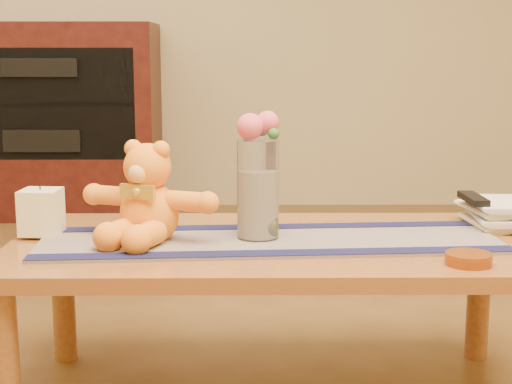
{
  "coord_description": "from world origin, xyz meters",
  "views": [
    {
      "loc": [
        -0.07,
        -2.01,
        0.94
      ],
      "look_at": [
        -0.05,
        0.0,
        0.58
      ],
      "focal_mm": 54.67,
      "sensor_mm": 36.0,
      "label": 1
    }
  ],
  "objects_px": {
    "teddy_bear": "(149,193)",
    "tv_remote": "(473,199)",
    "pillar_candle": "(41,212)",
    "glass_vase": "(258,189)",
    "bronze_ball": "(267,226)",
    "amber_dish": "(469,259)",
    "book_bottom": "(471,224)"
  },
  "relations": [
    {
      "from": "bronze_ball",
      "to": "tv_remote",
      "type": "xyz_separation_m",
      "value": [
        0.59,
        0.15,
        0.04
      ]
    },
    {
      "from": "book_bottom",
      "to": "glass_vase",
      "type": "bearing_deg",
      "value": -170.68
    },
    {
      "from": "teddy_bear",
      "to": "tv_remote",
      "type": "height_order",
      "value": "teddy_bear"
    },
    {
      "from": "bronze_ball",
      "to": "book_bottom",
      "type": "relative_size",
      "value": 0.29
    },
    {
      "from": "bronze_ball",
      "to": "amber_dish",
      "type": "relative_size",
      "value": 0.59
    },
    {
      "from": "pillar_candle",
      "to": "glass_vase",
      "type": "xyz_separation_m",
      "value": [
        0.58,
        -0.05,
        0.07
      ]
    },
    {
      "from": "teddy_bear",
      "to": "tv_remote",
      "type": "xyz_separation_m",
      "value": [
        0.89,
        0.15,
        -0.05
      ]
    },
    {
      "from": "teddy_bear",
      "to": "pillar_candle",
      "type": "relative_size",
      "value": 2.99
    },
    {
      "from": "pillar_candle",
      "to": "glass_vase",
      "type": "height_order",
      "value": "glass_vase"
    },
    {
      "from": "book_bottom",
      "to": "tv_remote",
      "type": "bearing_deg",
      "value": -93.0
    },
    {
      "from": "tv_remote",
      "to": "amber_dish",
      "type": "height_order",
      "value": "tv_remote"
    },
    {
      "from": "teddy_bear",
      "to": "book_bottom",
      "type": "bearing_deg",
      "value": 31.87
    },
    {
      "from": "pillar_candle",
      "to": "tv_remote",
      "type": "distance_m",
      "value": 1.2
    },
    {
      "from": "bronze_ball",
      "to": "teddy_bear",
      "type": "bearing_deg",
      "value": -179.38
    },
    {
      "from": "teddy_bear",
      "to": "bronze_ball",
      "type": "bearing_deg",
      "value": 22.12
    },
    {
      "from": "teddy_bear",
      "to": "amber_dish",
      "type": "height_order",
      "value": "teddy_bear"
    },
    {
      "from": "pillar_candle",
      "to": "tv_remote",
      "type": "xyz_separation_m",
      "value": [
        1.19,
        0.09,
        0.02
      ]
    },
    {
      "from": "pillar_candle",
      "to": "glass_vase",
      "type": "bearing_deg",
      "value": -4.91
    },
    {
      "from": "pillar_candle",
      "to": "book_bottom",
      "type": "height_order",
      "value": "pillar_candle"
    },
    {
      "from": "teddy_bear",
      "to": "glass_vase",
      "type": "distance_m",
      "value": 0.28
    },
    {
      "from": "teddy_bear",
      "to": "tv_remote",
      "type": "bearing_deg",
      "value": 31.24
    },
    {
      "from": "teddy_bear",
      "to": "glass_vase",
      "type": "bearing_deg",
      "value": 23.49
    },
    {
      "from": "book_bottom",
      "to": "tv_remote",
      "type": "relative_size",
      "value": 1.39
    },
    {
      "from": "glass_vase",
      "to": "bronze_ball",
      "type": "height_order",
      "value": "glass_vase"
    },
    {
      "from": "book_bottom",
      "to": "amber_dish",
      "type": "relative_size",
      "value": 2.04
    },
    {
      "from": "teddy_bear",
      "to": "bronze_ball",
      "type": "distance_m",
      "value": 0.32
    },
    {
      "from": "teddy_bear",
      "to": "tv_remote",
      "type": "relative_size",
      "value": 2.26
    },
    {
      "from": "pillar_candle",
      "to": "bronze_ball",
      "type": "bearing_deg",
      "value": -5.34
    },
    {
      "from": "tv_remote",
      "to": "bronze_ball",
      "type": "bearing_deg",
      "value": -167.46
    },
    {
      "from": "tv_remote",
      "to": "amber_dish",
      "type": "xyz_separation_m",
      "value": [
        -0.12,
        -0.39,
        -0.07
      ]
    },
    {
      "from": "pillar_candle",
      "to": "amber_dish",
      "type": "distance_m",
      "value": 1.12
    },
    {
      "from": "book_bottom",
      "to": "tv_remote",
      "type": "xyz_separation_m",
      "value": [
        0.0,
        -0.01,
        0.07
      ]
    }
  ]
}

